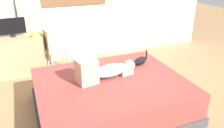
{
  "coord_description": "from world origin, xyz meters",
  "views": [
    {
      "loc": [
        -1.11,
        -2.66,
        2.01
      ],
      "look_at": [
        0.03,
        0.18,
        0.65
      ],
      "focal_mm": 36.8,
      "sensor_mm": 36.0,
      "label": 1
    }
  ],
  "objects_px": {
    "desk": "(21,55)",
    "chair_by_desk": "(53,47)",
    "tv_monitor": "(12,27)",
    "bed": "(111,96)",
    "cat": "(140,61)",
    "cup": "(33,36)",
    "person_lying": "(105,70)"
  },
  "relations": [
    {
      "from": "desk",
      "to": "chair_by_desk",
      "type": "relative_size",
      "value": 1.05
    },
    {
      "from": "tv_monitor",
      "to": "bed",
      "type": "bearing_deg",
      "value": -56.84
    },
    {
      "from": "bed",
      "to": "cat",
      "type": "height_order",
      "value": "cat"
    },
    {
      "from": "desk",
      "to": "cup",
      "type": "height_order",
      "value": "cup"
    },
    {
      "from": "bed",
      "to": "cup",
      "type": "distance_m",
      "value": 1.93
    },
    {
      "from": "person_lying",
      "to": "cup",
      "type": "height_order",
      "value": "person_lying"
    },
    {
      "from": "bed",
      "to": "chair_by_desk",
      "type": "distance_m",
      "value": 1.75
    },
    {
      "from": "cat",
      "to": "person_lying",
      "type": "bearing_deg",
      "value": -163.22
    },
    {
      "from": "cat",
      "to": "chair_by_desk",
      "type": "xyz_separation_m",
      "value": [
        -1.18,
        1.32,
        -0.06
      ]
    },
    {
      "from": "cat",
      "to": "chair_by_desk",
      "type": "bearing_deg",
      "value": 131.65
    },
    {
      "from": "chair_by_desk",
      "to": "cup",
      "type": "bearing_deg",
      "value": -179.6
    },
    {
      "from": "cat",
      "to": "tv_monitor",
      "type": "distance_m",
      "value": 2.42
    },
    {
      "from": "cat",
      "to": "cup",
      "type": "relative_size",
      "value": 4.26
    },
    {
      "from": "tv_monitor",
      "to": "chair_by_desk",
      "type": "bearing_deg",
      "value": -18.15
    },
    {
      "from": "chair_by_desk",
      "to": "tv_monitor",
      "type": "bearing_deg",
      "value": 161.85
    },
    {
      "from": "cat",
      "to": "desk",
      "type": "height_order",
      "value": "desk"
    },
    {
      "from": "desk",
      "to": "chair_by_desk",
      "type": "distance_m",
      "value": 0.65
    },
    {
      "from": "person_lying",
      "to": "chair_by_desk",
      "type": "relative_size",
      "value": 1.1
    },
    {
      "from": "tv_monitor",
      "to": "cup",
      "type": "bearing_deg",
      "value": -33.4
    },
    {
      "from": "person_lying",
      "to": "cat",
      "type": "xyz_separation_m",
      "value": [
        0.67,
        0.2,
        -0.05
      ]
    },
    {
      "from": "bed",
      "to": "tv_monitor",
      "type": "height_order",
      "value": "tv_monitor"
    },
    {
      "from": "person_lying",
      "to": "chair_by_desk",
      "type": "xyz_separation_m",
      "value": [
        -0.5,
        1.53,
        -0.1
      ]
    },
    {
      "from": "bed",
      "to": "chair_by_desk",
      "type": "xyz_separation_m",
      "value": [
        -0.55,
        1.64,
        0.26
      ]
    },
    {
      "from": "desk",
      "to": "tv_monitor",
      "type": "bearing_deg",
      "value": 180.0
    },
    {
      "from": "person_lying",
      "to": "desk",
      "type": "distance_m",
      "value": 2.07
    },
    {
      "from": "bed",
      "to": "person_lying",
      "type": "bearing_deg",
      "value": 113.05
    },
    {
      "from": "bed",
      "to": "chair_by_desk",
      "type": "height_order",
      "value": "chair_by_desk"
    },
    {
      "from": "person_lying",
      "to": "cup",
      "type": "relative_size",
      "value": 11.88
    },
    {
      "from": "bed",
      "to": "chair_by_desk",
      "type": "relative_size",
      "value": 2.44
    },
    {
      "from": "tv_monitor",
      "to": "desk",
      "type": "bearing_deg",
      "value": -0.0
    },
    {
      "from": "cat",
      "to": "chair_by_desk",
      "type": "distance_m",
      "value": 1.77
    },
    {
      "from": "tv_monitor",
      "to": "person_lying",
      "type": "bearing_deg",
      "value": -56.24
    }
  ]
}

